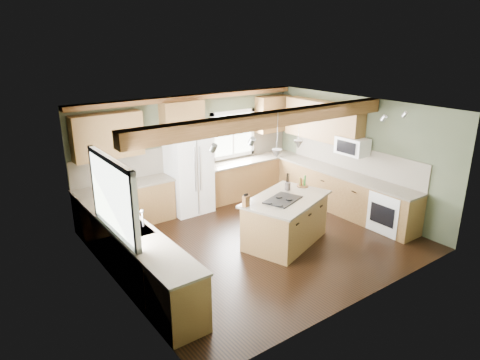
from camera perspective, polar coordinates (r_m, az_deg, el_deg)
floor at (r=8.52m, az=2.34°, el=-8.08°), size 5.60×5.60×0.00m
ceiling at (r=7.71m, az=2.59°, el=9.44°), size 5.60×5.60×0.00m
wall_back at (r=10.01m, az=-6.49°, el=3.90°), size 5.60×0.00×5.60m
wall_left at (r=6.75m, az=-16.56°, el=-4.21°), size 0.00×5.00×5.00m
wall_right at (r=9.94m, az=15.23°, el=3.24°), size 0.00×5.00×5.00m
ceiling_beam at (r=7.47m, az=4.28°, el=8.09°), size 5.55×0.26×0.26m
soffit_trim at (r=9.69m, az=-6.46°, el=10.88°), size 5.55×0.20×0.10m
backsplash_back at (r=10.02m, az=-6.43°, el=3.38°), size 5.58×0.03×0.58m
backsplash_right at (r=9.98m, az=14.91°, el=2.79°), size 0.03×3.70×0.58m
base_cab_back_left at (r=9.31m, az=-14.96°, el=-3.39°), size 2.02×0.60×0.88m
counter_back_left at (r=9.15m, az=-15.20°, el=-0.71°), size 2.06×0.64×0.04m
base_cab_back_right at (r=10.81m, az=1.33°, el=0.37°), size 2.62×0.60×0.88m
counter_back_right at (r=10.67m, az=1.35°, el=2.71°), size 2.66×0.64×0.04m
base_cab_left at (r=7.25m, az=-13.82°, el=-9.86°), size 0.60×3.70×0.88m
counter_left at (r=7.04m, az=-14.11°, el=-6.56°), size 0.64×3.74×0.04m
base_cab_right at (r=10.00m, az=13.50°, el=-1.70°), size 0.60×3.70×0.88m
counter_right at (r=9.86m, az=13.70°, el=0.81°), size 0.64×3.74×0.04m
upper_cab_back_left at (r=8.92m, az=-17.26°, el=5.63°), size 1.40×0.35×0.90m
upper_cab_over_fridge at (r=9.54m, az=-7.72°, el=8.34°), size 0.96×0.35×0.70m
upper_cab_right at (r=10.24m, az=10.99°, el=7.73°), size 0.35×2.20×0.90m
upper_cab_back_corner at (r=11.03m, az=4.38°, el=8.79°), size 0.90×0.35×0.90m
window_left at (r=6.71m, az=-16.74°, el=-2.06°), size 0.04×1.60×1.05m
window_back at (r=10.54m, az=-1.03°, el=6.15°), size 1.10×0.04×1.00m
sink at (r=7.04m, az=-14.11°, el=-6.52°), size 0.50×0.65×0.03m
faucet at (r=7.04m, az=-12.85°, el=-5.12°), size 0.02×0.02×0.28m
dishwasher at (r=6.22m, az=-8.90°, el=-14.75°), size 0.60×0.60×0.84m
oven at (r=9.28m, az=19.52°, el=-3.98°), size 0.60×0.72×0.84m
microwave at (r=9.68m, az=14.75°, el=4.41°), size 0.40×0.70×0.38m
pendant_left at (r=7.50m, az=4.92°, el=3.51°), size 0.18×0.18×0.16m
pendant_right at (r=8.21m, az=7.77°, el=4.72°), size 0.18×0.18×0.16m
refrigerator at (r=9.67m, az=-6.82°, el=0.87°), size 0.90×0.74×1.80m
island at (r=8.33m, az=6.05°, el=-5.49°), size 1.88×1.49×0.88m
island_top at (r=8.15m, az=6.16°, el=-2.54°), size 2.02×1.63×0.04m
cooktop at (r=8.03m, az=5.70°, el=-2.63°), size 0.83×0.68×0.02m
knife_block at (r=7.68m, az=0.80°, el=-2.83°), size 0.13×0.11×0.20m
utensil_crock at (r=8.55m, az=6.36°, el=-0.81°), size 0.15×0.15×0.16m
bottle_tray at (r=8.78m, az=8.37°, el=-0.18°), size 0.28×0.28×0.21m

